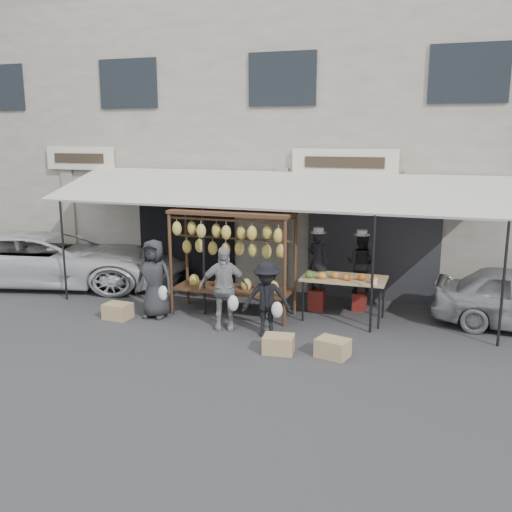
% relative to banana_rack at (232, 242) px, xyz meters
% --- Properties ---
extents(ground_plane, '(90.00, 90.00, 0.00)m').
position_rel_banana_rack_xyz_m(ground_plane, '(0.43, -1.31, -1.57)').
color(ground_plane, '#2D2D30').
extents(shophouse, '(24.00, 6.15, 7.30)m').
position_rel_banana_rack_xyz_m(shophouse, '(0.43, 5.19, 2.07)').
color(shophouse, '#B4AC9E').
rests_on(shophouse, ground_plane).
extents(awning, '(10.00, 2.35, 2.92)m').
position_rel_banana_rack_xyz_m(awning, '(0.44, 0.97, 1.00)').
color(awning, beige).
rests_on(awning, ground_plane).
extents(banana_rack, '(2.60, 0.90, 2.24)m').
position_rel_banana_rack_xyz_m(banana_rack, '(0.00, 0.00, 0.00)').
color(banana_rack, black).
rests_on(banana_rack, ground_plane).
extents(produce_table, '(1.70, 0.90, 1.04)m').
position_rel_banana_rack_xyz_m(produce_table, '(2.29, 0.41, -0.70)').
color(produce_table, tan).
rests_on(produce_table, ground_plane).
extents(vendor_left, '(0.54, 0.42, 1.29)m').
position_rel_banana_rack_xyz_m(vendor_left, '(1.63, 0.91, -0.46)').
color(vendor_left, black).
rests_on(vendor_left, stool_left).
extents(vendor_right, '(0.72, 0.61, 1.31)m').
position_rel_banana_rack_xyz_m(vendor_right, '(2.52, 1.19, -0.52)').
color(vendor_right, black).
rests_on(vendor_right, stool_right).
extents(customer_left, '(0.83, 0.56, 1.66)m').
position_rel_banana_rack_xyz_m(customer_left, '(-1.48, -0.64, -0.75)').
color(customer_left, '#27272B').
rests_on(customer_left, ground_plane).
extents(customer_mid, '(1.05, 0.70, 1.66)m').
position_rel_banana_rack_xyz_m(customer_mid, '(0.15, -0.84, -0.74)').
color(customer_mid, gray).
rests_on(customer_mid, ground_plane).
extents(customer_right, '(1.04, 0.75, 1.45)m').
position_rel_banana_rack_xyz_m(customer_right, '(1.08, -0.97, -0.85)').
color(customer_right, black).
rests_on(customer_right, ground_plane).
extents(stool_left, '(0.37, 0.37, 0.47)m').
position_rel_banana_rack_xyz_m(stool_left, '(1.63, 0.91, -1.34)').
color(stool_left, maroon).
rests_on(stool_left, ground_plane).
extents(stool_right, '(0.31, 0.31, 0.40)m').
position_rel_banana_rack_xyz_m(stool_right, '(2.52, 1.19, -1.37)').
color(stool_right, maroon).
rests_on(stool_right, ground_plane).
extents(crate_near_a, '(0.58, 0.47, 0.32)m').
position_rel_banana_rack_xyz_m(crate_near_a, '(1.54, -1.74, -1.41)').
color(crate_near_a, tan).
rests_on(crate_near_a, ground_plane).
extents(crate_near_b, '(0.62, 0.53, 0.32)m').
position_rel_banana_rack_xyz_m(crate_near_b, '(2.48, -1.62, -1.41)').
color(crate_near_b, tan).
rests_on(crate_near_b, ground_plane).
extents(crate_far, '(0.56, 0.44, 0.32)m').
position_rel_banana_rack_xyz_m(crate_far, '(-2.17, -1.00, -1.41)').
color(crate_far, tan).
rests_on(crate_far, ground_plane).
extents(van, '(5.15, 3.28, 1.99)m').
position_rel_banana_rack_xyz_m(van, '(-5.37, 0.82, -0.58)').
color(van, silver).
rests_on(van, ground_plane).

